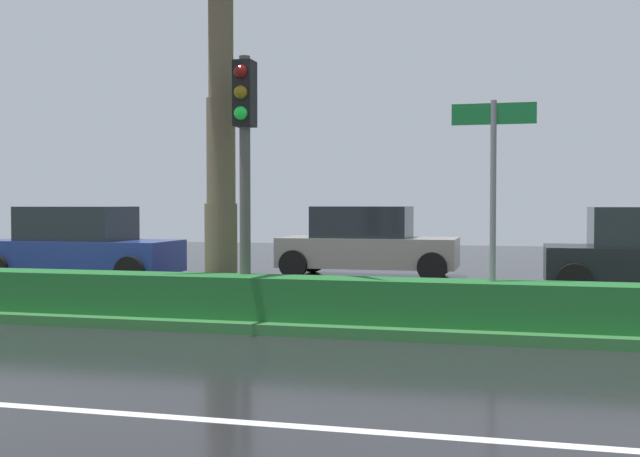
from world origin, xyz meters
name	(u,v)px	position (x,y,z in m)	size (l,w,h in m)	color
ground_plane	(588,320)	(0.00, 9.00, -0.05)	(90.00, 42.00, 0.10)	black
median_strip	(594,321)	(0.00, 8.00, 0.07)	(85.50, 4.00, 0.15)	#2D6B33
median_hedge	(604,308)	(0.00, 6.60, 0.45)	(76.50, 0.70, 0.60)	#1E6028
traffic_signal_median_left	(244,137)	(-4.97, 6.87, 2.76)	(0.28, 0.43, 3.79)	#4C4C47
street_name_sign	(493,181)	(-1.40, 6.65, 2.08)	(1.10, 0.08, 3.00)	slate
car_in_traffic_leading	(81,246)	(-10.70, 11.87, 0.83)	(4.30, 2.02, 1.72)	navy
car_in_traffic_second	(366,243)	(-4.67, 14.82, 0.83)	(4.30, 2.02, 1.72)	gray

